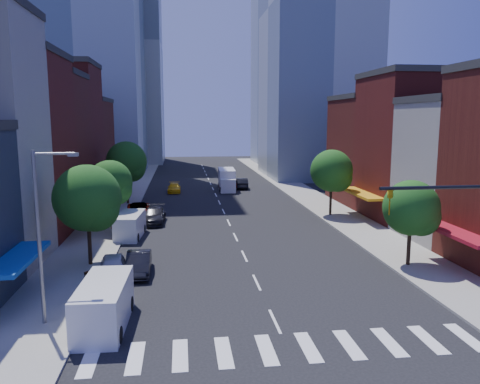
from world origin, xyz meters
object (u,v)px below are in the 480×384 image
at_px(traffic_car_far, 235,183).
at_px(traffic_car_oncoming, 242,183).
at_px(parked_car_front, 113,267).
at_px(cargo_van_far, 130,226).
at_px(parked_car_second, 139,263).
at_px(parked_car_third, 139,210).
at_px(taxi, 174,188).
at_px(cargo_van_near, 103,306).
at_px(box_truck, 227,180).
at_px(parked_car_rear, 154,215).
at_px(pedestrian_far, 87,284).

bearing_deg(traffic_car_far, traffic_car_oncoming, 151.23).
height_order(parked_car_front, cargo_van_far, cargo_van_far).
height_order(parked_car_second, parked_car_third, parked_car_third).
distance_m(taxi, traffic_car_far, 9.93).
xyz_separation_m(parked_car_second, traffic_car_oncoming, (12.33, 39.11, 0.04)).
bearing_deg(parked_car_third, parked_car_second, -89.69).
distance_m(cargo_van_near, box_truck, 47.37).
bearing_deg(parked_car_rear, traffic_car_oncoming, 64.05).
xyz_separation_m(parked_car_third, taxi, (3.64, 17.04, -0.10)).
bearing_deg(parked_car_rear, pedestrian_far, -96.04).
distance_m(traffic_car_far, pedestrian_far, 46.17).
relative_size(traffic_car_far, box_truck, 0.54).
xyz_separation_m(cargo_van_near, traffic_car_far, (12.35, 48.11, -0.47)).
distance_m(taxi, pedestrian_far, 40.88).
distance_m(traffic_car_far, box_truck, 2.59).
height_order(traffic_car_oncoming, box_truck, box_truck).
bearing_deg(cargo_van_near, cargo_van_far, 94.17).
distance_m(parked_car_second, box_truck, 38.98).
bearing_deg(traffic_car_far, box_truck, 56.23).
xyz_separation_m(parked_car_third, pedestrian_far, (-1.00, -23.57, 0.17)).
relative_size(parked_car_rear, traffic_car_far, 1.29).
bearing_deg(traffic_car_oncoming, parked_car_front, 74.14).
bearing_deg(traffic_car_oncoming, parked_car_second, 76.04).
distance_m(parked_car_rear, traffic_car_oncoming, 26.02).
relative_size(traffic_car_oncoming, box_truck, 0.61).
distance_m(parked_car_second, traffic_car_oncoming, 41.00).
height_order(parked_car_third, pedestrian_far, pedestrian_far).
height_order(parked_car_front, traffic_car_far, parked_car_front).
bearing_deg(box_truck, pedestrian_far, -104.23).
distance_m(parked_car_second, traffic_car_far, 41.29).
bearing_deg(parked_car_front, box_truck, 66.61).
height_order(taxi, pedestrian_far, pedestrian_far).
height_order(parked_car_front, cargo_van_near, cargo_van_near).
bearing_deg(traffic_car_far, parked_car_second, 76.34).
xyz_separation_m(traffic_car_oncoming, box_truck, (-2.47, -1.40, 0.69)).
xyz_separation_m(parked_car_rear, cargo_van_near, (-1.22, -24.50, 0.40)).
height_order(parked_car_second, traffic_car_oncoming, traffic_car_oncoming).
distance_m(parked_car_second, parked_car_third, 19.35).
bearing_deg(cargo_van_far, traffic_car_oncoming, 69.13).
bearing_deg(traffic_car_oncoming, pedestrian_far, 74.48).
relative_size(parked_car_second, parked_car_rear, 0.84).
xyz_separation_m(taxi, traffic_car_oncoming, (10.34, 2.78, 0.13)).
relative_size(parked_car_rear, cargo_van_far, 1.03).
xyz_separation_m(parked_car_front, box_truck, (11.52, 38.32, 0.73)).
height_order(parked_car_front, taxi, parked_car_front).
bearing_deg(parked_car_rear, parked_car_second, -88.76).
height_order(traffic_car_far, box_truck, box_truck).
relative_size(taxi, box_truck, 0.58).
bearing_deg(parked_car_second, box_truck, 74.08).
distance_m(parked_car_front, parked_car_third, 19.90).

